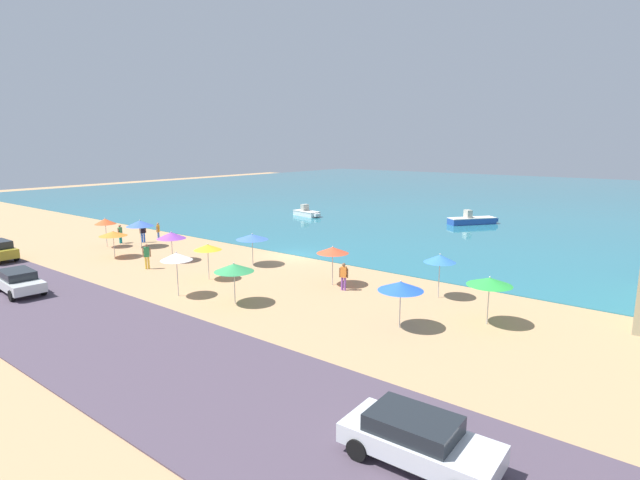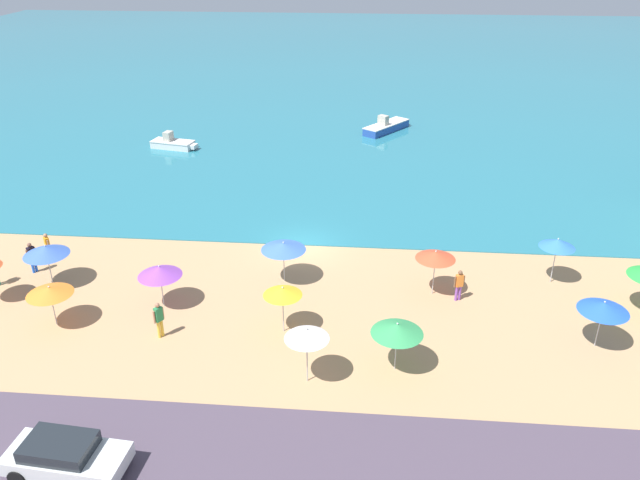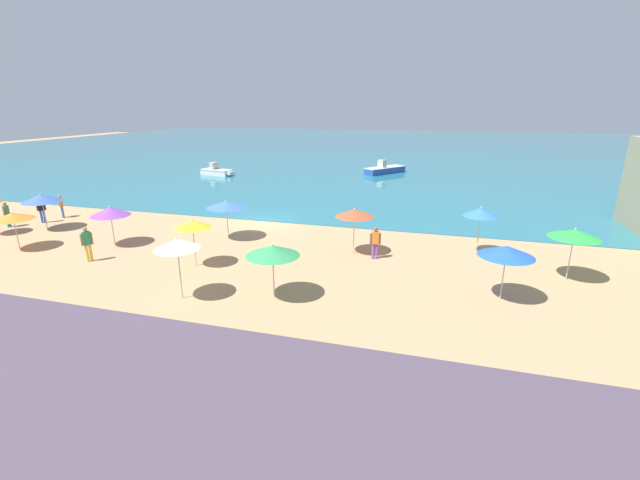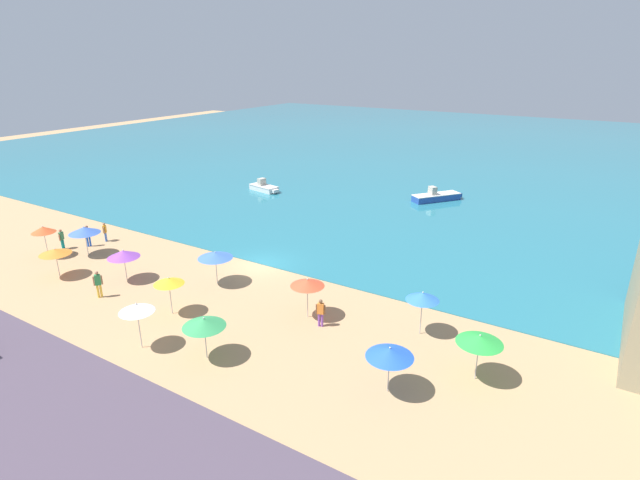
# 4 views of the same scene
# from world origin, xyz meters

# --- Properties ---
(ground_plane) EXTENTS (160.00, 160.00, 0.00)m
(ground_plane) POSITION_xyz_m (0.00, 0.00, 0.00)
(ground_plane) COLOR tan
(sea) EXTENTS (150.00, 110.00, 0.05)m
(sea) POSITION_xyz_m (0.00, 55.00, 0.03)
(sea) COLOR #267183
(sea) RESTS_ON ground_plane
(coastal_road) EXTENTS (80.00, 8.00, 0.06)m
(coastal_road) POSITION_xyz_m (0.00, -18.00, 0.03)
(coastal_road) COLOR #4D404F
(coastal_road) RESTS_ON ground_plane
(beach_umbrella_0) EXTENTS (2.35, 2.35, 2.33)m
(beach_umbrella_0) POSITION_xyz_m (-0.53, -4.16, 2.07)
(beach_umbrella_0) COLOR #B2B2B7
(beach_umbrella_0) RESTS_ON ground_plane
(beach_umbrella_1) EXTENTS (1.83, 1.83, 2.64)m
(beach_umbrella_1) POSITION_xyz_m (1.54, -12.18, 2.35)
(beach_umbrella_1) COLOR #B2B2B7
(beach_umbrella_1) RESTS_ON ground_plane
(beach_umbrella_2) EXTENTS (1.76, 1.76, 2.52)m
(beach_umbrella_2) POSITION_xyz_m (-14.89, -7.44, 2.21)
(beach_umbrella_2) COLOR #B2B2B7
(beach_umbrella_2) RESTS_ON ground_plane
(beach_umbrella_3) EXTENTS (2.20, 2.20, 2.34)m
(beach_umbrella_3) POSITION_xyz_m (5.16, -11.08, 2.05)
(beach_umbrella_3) COLOR #B2B2B7
(beach_umbrella_3) RESTS_ON ground_plane
(beach_umbrella_4) EXTENTS (2.12, 2.12, 2.12)m
(beach_umbrella_4) POSITION_xyz_m (-10.72, -9.14, 1.87)
(beach_umbrella_4) COLOR #B2B2B7
(beach_umbrella_4) RESTS_ON ground_plane
(beach_umbrella_5) EXTENTS (2.31, 2.31, 2.36)m
(beach_umbrella_5) POSITION_xyz_m (-12.62, -5.59, 2.03)
(beach_umbrella_5) COLOR #B2B2B7
(beach_umbrella_5) RESTS_ON ground_plane
(beach_umbrella_6) EXTENTS (2.01, 2.01, 2.50)m
(beach_umbrella_6) POSITION_xyz_m (7.21, -4.79, 2.23)
(beach_umbrella_6) COLOR #B2B2B7
(beach_umbrella_6) RESTS_ON ground_plane
(beach_umbrella_7) EXTENTS (2.15, 2.15, 2.27)m
(beach_umbrella_7) POSITION_xyz_m (-6.18, -7.06, 1.95)
(beach_umbrella_7) COLOR #B2B2B7
(beach_umbrella_7) RESTS_ON ground_plane
(beach_umbrella_8) EXTENTS (2.19, 2.19, 2.43)m
(beach_umbrella_8) POSITION_xyz_m (17.32, -5.59, 2.17)
(beach_umbrella_8) COLOR #B2B2B7
(beach_umbrella_8) RESTS_ON ground_plane
(beach_umbrella_9) EXTENTS (1.83, 1.83, 2.59)m
(beach_umbrella_9) POSITION_xyz_m (13.55, -3.06, 2.30)
(beach_umbrella_9) COLOR #B2B2B7
(beach_umbrella_9) RESTS_ON ground_plane
(beach_umbrella_10) EXTENTS (2.20, 2.20, 2.37)m
(beach_umbrella_10) POSITION_xyz_m (14.16, -8.67, 2.08)
(beach_umbrella_10) COLOR #B2B2B7
(beach_umbrella_10) RESTS_ON ground_plane
(beach_umbrella_11) EXTENTS (1.80, 1.80, 2.40)m
(beach_umbrella_11) POSITION_xyz_m (0.07, -8.72, 2.14)
(beach_umbrella_11) COLOR #B2B2B7
(beach_umbrella_11) RESTS_ON ground_plane
(bather_0) EXTENTS (0.38, 0.49, 1.81)m
(bather_0) POSITION_xyz_m (-5.48, -9.65, 1.02)
(bather_0) COLOR yellow
(bather_0) RESTS_ON ground_plane
(bather_1) EXTENTS (0.35, 0.53, 1.66)m
(bather_1) POSITION_xyz_m (-15.47, -5.85, 0.93)
(bather_1) COLOR teal
(bather_1) RESTS_ON ground_plane
(bather_2) EXTENTS (0.41, 0.45, 1.61)m
(bather_2) POSITION_xyz_m (-14.09, -2.91, 0.90)
(bather_2) COLOR #3E6ECA
(bather_2) RESTS_ON ground_plane
(bather_3) EXTENTS (0.54, 0.33, 1.70)m
(bather_3) POSITION_xyz_m (8.43, -5.30, 0.95)
(bather_3) COLOR purple
(bather_3) RESTS_ON ground_plane
(bather_4) EXTENTS (0.35, 0.52, 1.76)m
(bather_4) POSITION_xyz_m (-14.23, -4.38, 0.99)
(bather_4) COLOR blue
(bather_4) RESTS_ON ground_plane
(parked_car_1) EXTENTS (4.24, 2.13, 1.35)m
(parked_car_1) POSITION_xyz_m (-6.17, -17.73, 0.78)
(parked_car_1) COLOR silver
(parked_car_1) RESTS_ON coastal_road
(parked_car_2) EXTENTS (4.38, 2.09, 1.37)m
(parked_car_2) POSITION_xyz_m (19.72, -17.58, 0.80)
(parked_car_2) COLOR silver
(parked_car_2) RESTS_ON coastal_road
(skiff_nearshore) EXTENTS (4.10, 2.17, 1.39)m
(skiff_nearshore) POSITION_xyz_m (-12.96, 16.96, 0.44)
(skiff_nearshore) COLOR silver
(skiff_nearshore) RESTS_ON sea
(skiff_offshore) EXTENTS (4.34, 5.24, 1.57)m
(skiff_offshore) POSITION_xyz_m (5.11, 23.40, 0.48)
(skiff_offshore) COLOR #274BA0
(skiff_offshore) RESTS_ON sea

